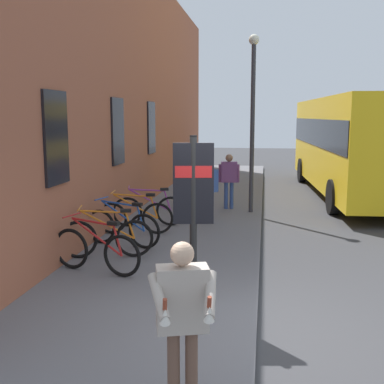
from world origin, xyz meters
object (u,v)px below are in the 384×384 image
object	(u,v)px
bicycle_beside_lamp	(122,227)
pedestrian_by_facade	(180,176)
pedestrian_crossing_street	(229,176)
bicycle_under_window	(149,210)
transit_info_sign	(193,195)
tourist_with_hotdogs	(183,309)
bicycle_leaning_wall	(107,237)
pedestrian_near_bus	(209,185)
street_lamp	(253,108)
city_bus	(351,141)
bicycle_by_door	(135,217)
bicycle_end_of_row	(96,251)

from	to	relation	value
bicycle_beside_lamp	pedestrian_by_facade	bearing A→B (deg)	-5.72
pedestrian_crossing_street	bicycle_under_window	bearing A→B (deg)	145.20
transit_info_sign	pedestrian_by_facade	size ratio (longest dim) A/B	1.57
tourist_with_hotdogs	bicycle_leaning_wall	bearing A→B (deg)	26.21
pedestrian_near_bus	street_lamp	world-z (taller)	street_lamp
city_bus	tourist_with_hotdogs	bearing A→B (deg)	164.76
bicycle_by_door	pedestrian_by_facade	size ratio (longest dim) A/B	1.16
bicycle_under_window	pedestrian_crossing_street	bearing A→B (deg)	-34.80
bicycle_under_window	pedestrian_near_bus	xyz separation A→B (m)	(0.71, -1.37, 0.55)
tourist_with_hotdogs	street_lamp	world-z (taller)	street_lamp
transit_info_sign	pedestrian_near_bus	bearing A→B (deg)	4.38
bicycle_end_of_row	street_lamp	world-z (taller)	street_lamp
bicycle_beside_lamp	bicycle_under_window	world-z (taller)	same
bicycle_leaning_wall	bicycle_under_window	bearing A→B (deg)	-3.70
bicycle_leaning_wall	pedestrian_near_bus	bearing A→B (deg)	-24.41
bicycle_leaning_wall	pedestrian_crossing_street	distance (m)	5.56
bicycle_leaning_wall	bicycle_by_door	size ratio (longest dim) A/B	0.99
bicycle_beside_lamp	city_bus	size ratio (longest dim) A/B	0.16
bicycle_leaning_wall	tourist_with_hotdogs	distance (m)	5.07
bicycle_under_window	street_lamp	world-z (taller)	street_lamp
bicycle_end_of_row	pedestrian_near_bus	bearing A→B (deg)	-18.53
bicycle_beside_lamp	tourist_with_hotdogs	world-z (taller)	tourist_with_hotdogs
pedestrian_near_bus	street_lamp	xyz separation A→B (m)	(1.41, -1.02, 1.92)
transit_info_sign	city_bus	bearing A→B (deg)	-19.63
transit_info_sign	city_bus	size ratio (longest dim) A/B	0.23
city_bus	pedestrian_crossing_street	xyz separation A→B (m)	(-3.63, 3.95, -0.84)
bicycle_by_door	tourist_with_hotdogs	bearing A→B (deg)	-161.07
bicycle_beside_lamp	bicycle_by_door	world-z (taller)	same
bicycle_by_door	pedestrian_crossing_street	bearing A→B (deg)	-29.64
street_lamp	bicycle_by_door	bearing A→B (deg)	139.15
pedestrian_near_bus	tourist_with_hotdogs	bearing A→B (deg)	-175.06
bicycle_end_of_row	bicycle_under_window	size ratio (longest dim) A/B	0.99
bicycle_under_window	transit_info_sign	xyz separation A→B (m)	(-4.79, -1.79, 1.21)
bicycle_end_of_row	city_bus	xyz separation A→B (m)	(9.70, -5.75, 1.41)
bicycle_end_of_row	transit_info_sign	world-z (taller)	transit_info_sign
transit_info_sign	street_lamp	distance (m)	7.04
pedestrian_crossing_street	tourist_with_hotdogs	world-z (taller)	tourist_with_hotdogs
bicycle_end_of_row	pedestrian_crossing_street	bearing A→B (deg)	-16.55
pedestrian_crossing_street	street_lamp	world-z (taller)	street_lamp
transit_info_sign	bicycle_beside_lamp	bearing A→B (deg)	33.04
bicycle_beside_lamp	street_lamp	xyz separation A→B (m)	(3.96, -2.51, 2.47)
bicycle_end_of_row	bicycle_under_window	bearing A→B (deg)	-1.06
pedestrian_by_facade	tourist_with_hotdogs	xyz separation A→B (m)	(-9.74, -1.74, 0.05)
city_bus	street_lamp	world-z (taller)	street_lamp
bicycle_beside_lamp	bicycle_by_door	distance (m)	1.04
transit_info_sign	pedestrian_by_facade	world-z (taller)	transit_info_sign
transit_info_sign	pedestrian_near_bus	distance (m)	5.55
bicycle_under_window	tourist_with_hotdogs	world-z (taller)	tourist_with_hotdogs
bicycle_under_window	transit_info_sign	distance (m)	5.25
bicycle_end_of_row	bicycle_under_window	distance (m)	3.57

